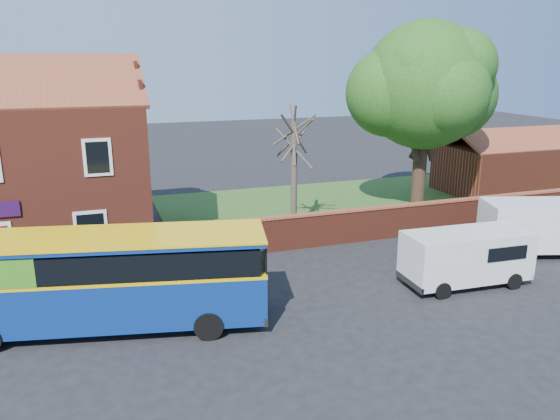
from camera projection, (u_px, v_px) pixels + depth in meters
name	position (u px, v px, depth m)	size (l,w,h in m)	color
ground	(218.00, 339.00, 16.87)	(120.00, 120.00, 0.00)	black
grass_strip	(381.00, 202.00, 32.80)	(26.00, 12.00, 0.04)	#426B28
shop_building	(3.00, 174.00, 24.21)	(12.30, 8.13, 10.50)	maroon
boundary_wall	(442.00, 216.00, 27.12)	(22.00, 0.38, 1.60)	maroon
outbuilding	(506.00, 167.00, 35.20)	(8.20, 5.06, 4.17)	maroon
bus	(93.00, 277.00, 17.09)	(10.44, 4.61, 3.09)	navy
van_near	(467.00, 255.00, 20.63)	(4.86, 2.18, 2.10)	silver
van_far	(546.00, 225.00, 23.90)	(5.74, 3.65, 2.35)	silver
large_tree	(424.00, 89.00, 28.95)	(8.49, 6.72, 10.35)	black
bare_tree	(294.00, 172.00, 26.39)	(2.24, 2.67, 5.98)	#4C4238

